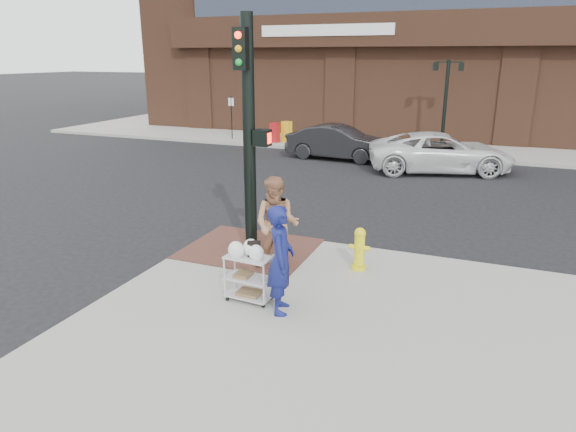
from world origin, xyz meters
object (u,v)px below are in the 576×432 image
at_px(traffic_signal_pole, 249,131).
at_px(fire_hydrant, 359,248).
at_px(pedestrian_tan, 277,224).
at_px(woman_blue, 281,260).
at_px(utility_cart, 249,274).
at_px(sedan_dark, 338,142).
at_px(lamp_post, 446,95).
at_px(minivan_white, 441,152).

xyz_separation_m(traffic_signal_pole, fire_hydrant, (2.46, -0.08, -2.23)).
height_order(traffic_signal_pole, pedestrian_tan, traffic_signal_pole).
height_order(traffic_signal_pole, woman_blue, traffic_signal_pole).
xyz_separation_m(utility_cart, fire_hydrant, (1.46, 2.09, -0.05)).
distance_m(pedestrian_tan, sedan_dark, 12.67).
height_order(lamp_post, pedestrian_tan, lamp_post).
xyz_separation_m(lamp_post, utility_cart, (-1.48, -17.40, -1.96)).
bearing_deg(minivan_white, traffic_signal_pole, 147.72).
distance_m(woman_blue, pedestrian_tan, 1.79).
bearing_deg(lamp_post, sedan_dark, -138.71).
relative_size(woman_blue, fire_hydrant, 2.10).
height_order(woman_blue, fire_hydrant, woman_blue).
distance_m(minivan_white, utility_cart, 13.08).
relative_size(traffic_signal_pole, fire_hydrant, 5.61).
bearing_deg(utility_cart, lamp_post, 85.14).
bearing_deg(sedan_dark, fire_hydrant, -157.22).
bearing_deg(woman_blue, sedan_dark, -5.96).
distance_m(traffic_signal_pole, pedestrian_tan, 2.06).
bearing_deg(fire_hydrant, sedan_dark, 108.55).
bearing_deg(fire_hydrant, traffic_signal_pole, 178.08).
relative_size(lamp_post, fire_hydrant, 4.49).
distance_m(traffic_signal_pole, woman_blue, 3.35).
xyz_separation_m(lamp_post, minivan_white, (0.40, -4.46, -1.86)).
height_order(woman_blue, minivan_white, woman_blue).
distance_m(pedestrian_tan, minivan_white, 11.65).
bearing_deg(utility_cart, minivan_white, 81.73).
height_order(pedestrian_tan, minivan_white, pedestrian_tan).
relative_size(woman_blue, pedestrian_tan, 0.97).
height_order(lamp_post, utility_cart, lamp_post).
relative_size(lamp_post, minivan_white, 0.74).
relative_size(woman_blue, minivan_white, 0.35).
xyz_separation_m(traffic_signal_pole, minivan_white, (2.88, 10.77, -2.08)).
bearing_deg(fire_hydrant, lamp_post, 89.92).
bearing_deg(lamp_post, utility_cart, -94.86).
distance_m(lamp_post, pedestrian_tan, 16.08).
bearing_deg(fire_hydrant, utility_cart, -124.93).
height_order(traffic_signal_pole, minivan_white, traffic_signal_pole).
distance_m(utility_cart, fire_hydrant, 2.55).
bearing_deg(woman_blue, utility_cart, 58.70).
xyz_separation_m(woman_blue, fire_hydrant, (0.79, 2.24, -0.48)).
xyz_separation_m(woman_blue, pedestrian_tan, (-0.76, 1.62, 0.03)).
relative_size(sedan_dark, fire_hydrant, 5.01).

